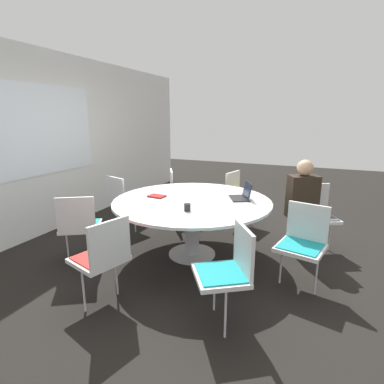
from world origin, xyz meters
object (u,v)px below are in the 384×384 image
(chair_4, at_px, (79,223))
(coffee_cup, at_px, (187,207))
(chair_7, at_px, (303,239))
(chair_1, at_px, (239,194))
(chair_2, at_px, (179,190))
(chair_5, at_px, (103,254))
(person_0, at_px, (303,199))
(spiral_notebook, at_px, (157,196))
(chair_6, at_px, (228,267))
(chair_3, at_px, (123,198))
(laptop, at_px, (243,195))
(chair_0, at_px, (316,211))

(chair_4, distance_m, coffee_cup, 1.32)
(chair_7, height_order, coffee_cup, chair_7)
(chair_7, bearing_deg, chair_1, -42.73)
(chair_2, relative_size, chair_5, 1.00)
(person_0, relative_size, spiral_notebook, 5.50)
(chair_5, height_order, chair_6, same)
(chair_3, xyz_separation_m, chair_7, (-0.60, -2.64, 0.00))
(chair_4, relative_size, spiral_notebook, 3.93)
(chair_2, distance_m, chair_3, 0.97)
(chair_7, height_order, laptop, laptop)
(chair_4, bearing_deg, laptop, 0.66)
(chair_3, distance_m, spiral_notebook, 0.96)
(chair_2, height_order, laptop, laptop)
(person_0, distance_m, spiral_notebook, 1.87)
(chair_6, relative_size, chair_7, 1.00)
(chair_6, distance_m, coffee_cup, 0.97)
(chair_3, relative_size, person_0, 0.71)
(chair_0, xyz_separation_m, chair_6, (-1.91, 0.64, 0.00))
(chair_4, bearing_deg, spiral_notebook, 16.17)
(chair_4, distance_m, person_0, 2.77)
(chair_3, bearing_deg, chair_5, -41.36)
(laptop, relative_size, coffee_cup, 4.52)
(chair_3, height_order, chair_6, same)
(person_0, bearing_deg, chair_4, 3.05)
(chair_2, bearing_deg, chair_5, -20.27)
(chair_1, distance_m, spiral_notebook, 1.58)
(chair_3, bearing_deg, chair_6, -16.41)
(chair_5, relative_size, chair_6, 1.00)
(chair_1, distance_m, chair_3, 1.85)
(chair_6, height_order, chair_7, same)
(chair_4, height_order, person_0, person_0)
(chair_0, relative_size, chair_4, 1.00)
(coffee_cup, bearing_deg, chair_2, 28.54)
(chair_0, xyz_separation_m, chair_4, (-1.58, 2.56, 0.00))
(chair_7, bearing_deg, chair_4, 25.00)
(chair_4, relative_size, person_0, 0.71)
(chair_6, height_order, spiral_notebook, chair_6)
(chair_2, bearing_deg, laptop, 27.00)
(spiral_notebook, bearing_deg, chair_3, 63.79)
(chair_7, bearing_deg, spiral_notebook, 7.12)
(chair_0, bearing_deg, chair_6, 44.23)
(chair_1, xyz_separation_m, chair_6, (-2.42, -0.53, 0.00))
(chair_0, height_order, laptop, laptop)
(chair_1, xyz_separation_m, chair_2, (-0.19, 0.99, 0.00))
(chair_0, xyz_separation_m, person_0, (-0.18, 0.18, 0.19))
(chair_5, bearing_deg, person_0, -22.50)
(chair_1, xyz_separation_m, chair_4, (-2.09, 1.39, 0.00))
(chair_7, relative_size, laptop, 2.30)
(chair_2, distance_m, spiral_notebook, 1.24)
(chair_1, xyz_separation_m, chair_5, (-2.64, 0.59, 0.00))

